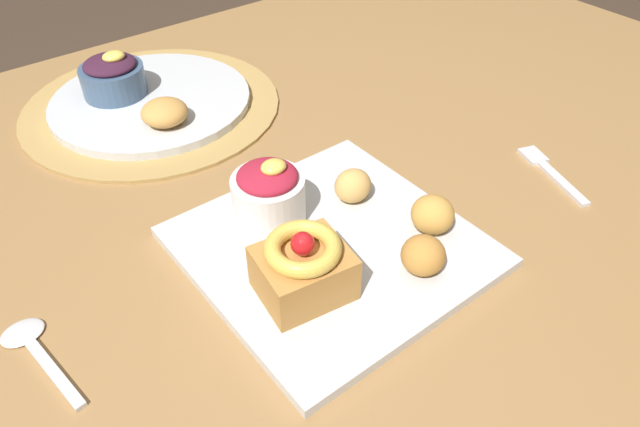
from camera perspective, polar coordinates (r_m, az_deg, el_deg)
name	(u,v)px	position (r m, az deg, el deg)	size (l,w,h in m)	color
dining_table	(292,221)	(0.80, -2.72, -0.69)	(1.60, 1.02, 0.73)	olive
woven_placemat	(152,106)	(0.91, -15.97, 9.99)	(0.37, 0.37, 0.01)	#AD894C
front_plate	(331,247)	(0.63, 1.12, -3.27)	(0.28, 0.28, 0.01)	silver
cake_slice	(303,267)	(0.56, -1.63, -5.22)	(0.09, 0.08, 0.07)	#B77F3D
berry_ramekin	(269,194)	(0.64, -5.01, 1.89)	(0.08, 0.08, 0.08)	white
fritter_front	(433,214)	(0.64, 10.86, -0.08)	(0.05, 0.05, 0.04)	gold
fritter_middle	(353,186)	(0.67, 3.20, 2.71)	(0.04, 0.04, 0.04)	tan
fritter_back	(421,257)	(0.59, 9.75, -4.14)	(0.05, 0.04, 0.04)	#BC7F38
back_plate	(151,101)	(0.91, -16.07, 10.45)	(0.29, 0.29, 0.01)	silver
back_ramekin	(113,76)	(0.92, -19.47, 12.45)	(0.09, 0.09, 0.07)	#3D5675
back_pastry	(164,112)	(0.83, -14.85, 9.46)	(0.06, 0.06, 0.03)	#C68E47
fork	(549,170)	(0.80, 21.31, 3.92)	(0.06, 0.12, 0.00)	silver
spoon	(36,349)	(0.61, -25.85, -11.78)	(0.04, 0.13, 0.00)	silver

